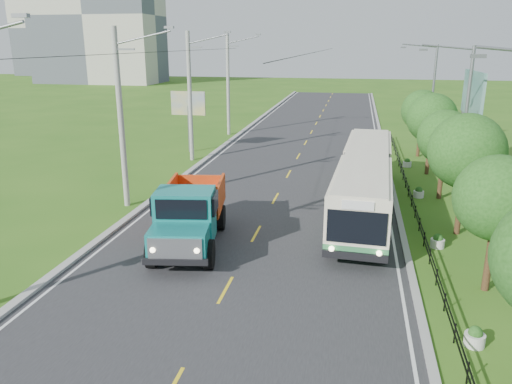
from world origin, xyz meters
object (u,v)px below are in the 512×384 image
(planter_far, at_px, (407,163))
(billboard_right, at_px, (472,100))
(tree_second, at_px, (498,202))
(tree_fourth, at_px, (446,140))
(dump_truck, at_px, (189,211))
(pole_mid, at_px, (190,96))
(streetlight_mid, at_px, (463,119))
(planter_near, at_px, (438,242))
(billboard_left, at_px, (188,107))
(pole_far, at_px, (228,84))
(tree_fifth, at_px, (432,121))
(planter_front, at_px, (475,337))
(tree_back, at_px, (422,112))
(tree_third, at_px, (467,155))
(streetlight_far, at_px, (431,95))
(bus, at_px, (365,178))
(planter_mid, at_px, (419,193))
(pole_near, at_px, (121,118))

(planter_far, height_order, billboard_right, billboard_right)
(tree_second, xyz_separation_m, tree_fourth, (0.00, 12.00, 0.07))
(dump_truck, bearing_deg, planter_far, 48.63)
(pole_mid, height_order, streetlight_mid, pole_mid)
(planter_near, height_order, billboard_left, billboard_left)
(tree_second, bearing_deg, tree_fourth, 90.00)
(pole_far, distance_m, tree_fourth, 26.20)
(streetlight_mid, bearing_deg, planter_far, 104.32)
(tree_fifth, height_order, billboard_left, tree_fifth)
(planter_near, xyz_separation_m, dump_truck, (-11.35, -1.99, 1.40))
(tree_second, bearing_deg, pole_far, 120.42)
(tree_fifth, height_order, billboard_right, billboard_right)
(tree_fourth, height_order, planter_front, tree_fourth)
(tree_fourth, bearing_deg, tree_second, -90.00)
(pole_far, height_order, tree_back, pole_far)
(tree_third, xyz_separation_m, streetlight_far, (0.79, 19.86, 0.92))
(tree_fourth, bearing_deg, planter_front, -94.45)
(streetlight_far, height_order, planter_front, streetlight_far)
(bus, bearing_deg, pole_mid, 145.75)
(tree_second, distance_m, planter_front, 5.40)
(streetlight_mid, distance_m, planter_near, 9.46)
(tree_back, distance_m, streetlight_far, 2.37)
(tree_third, xyz_separation_m, tree_fourth, (-0.00, 6.00, -0.40))
(planter_mid, xyz_separation_m, bus, (-3.36, -3.22, 1.64))
(tree_fifth, relative_size, planter_near, 8.66)
(planter_mid, bearing_deg, streetlight_far, 81.70)
(pole_far, distance_m, tree_back, 19.43)
(planter_mid, xyz_separation_m, planter_far, (0.00, 8.00, 0.00))
(planter_far, xyz_separation_m, billboard_right, (3.70, -2.00, 5.06))
(tree_second, bearing_deg, planter_front, -106.88)
(tree_second, relative_size, bus, 0.32)
(pole_far, bearing_deg, dump_truck, -79.24)
(tree_back, bearing_deg, planter_front, -92.56)
(planter_front, bearing_deg, billboard_right, 80.45)
(dump_truck, bearing_deg, pole_far, 91.65)
(pole_near, height_order, planter_far, pole_near)
(billboard_left, bearing_deg, planter_far, -6.31)
(streetlight_mid, height_order, billboard_left, streetlight_mid)
(tree_third, height_order, planter_mid, tree_third)
(streetlight_far, xyz_separation_m, billboard_left, (-20.14, -4.00, -1.04))
(pole_near, distance_m, billboard_left, 15.10)
(tree_third, height_order, planter_front, tree_third)
(planter_far, xyz_separation_m, bus, (-3.36, -11.22, 1.64))
(pole_near, height_order, bus, pole_near)
(pole_far, height_order, tree_third, pole_far)
(streetlight_far, height_order, dump_truck, streetlight_far)
(pole_near, relative_size, planter_far, 14.93)
(tree_fifth, xyz_separation_m, billboard_left, (-19.36, 3.86, 0.01))
(tree_fifth, bearing_deg, streetlight_mid, -82.71)
(streetlight_mid, bearing_deg, tree_second, -93.79)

